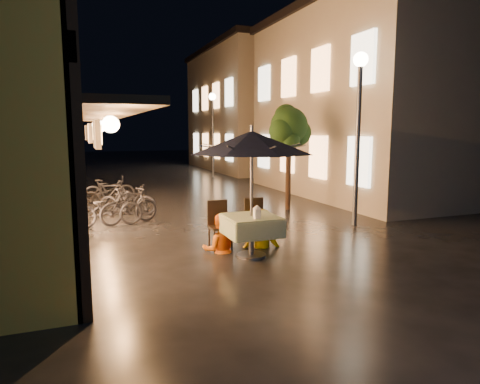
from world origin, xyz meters
name	(u,v)px	position (x,y,z in m)	size (l,w,h in m)	color
ground	(283,260)	(0.00, 0.00, 0.00)	(90.00, 90.00, 0.00)	black
east_building_near	(386,103)	(7.49, 6.50, 3.41)	(7.30, 9.30, 6.80)	#9E957E
east_building_far	(262,110)	(7.49, 18.00, 3.66)	(7.30, 10.30, 7.30)	#9E957E
street_tree	(289,129)	(2.41, 4.51, 2.42)	(1.43, 1.20, 3.15)	black
streetlamp_near	(359,108)	(3.00, 2.00, 2.92)	(0.36, 0.36, 4.23)	#59595E
streetlamp_far	(213,120)	(3.00, 14.00, 2.92)	(0.36, 0.36, 4.23)	#59595E
cafe_table	(251,226)	(-0.47, 0.42, 0.59)	(0.99, 0.99, 0.78)	#59595E
patio_umbrella	(252,142)	(-0.47, 0.42, 2.15)	(2.33, 2.33, 2.46)	#59595E
cafe_chair_left	(219,222)	(-0.87, 1.16, 0.54)	(0.42, 0.42, 0.97)	black
cafe_chair_right	(256,219)	(-0.07, 1.16, 0.54)	(0.42, 0.42, 0.97)	black
table_lantern	(257,211)	(-0.47, 0.16, 0.92)	(0.16, 0.16, 0.25)	white
person_orange	(220,215)	(-0.91, 0.98, 0.73)	(0.71, 0.55, 1.45)	orange
person_yellow	(261,210)	(-0.02, 0.99, 0.75)	(0.97, 0.56, 1.51)	#FFC900
bicycle_0	(108,209)	(-2.82, 4.01, 0.45)	(0.59, 1.70, 0.89)	black
bicycle_1	(129,206)	(-2.29, 4.15, 0.47)	(0.44, 1.57, 0.94)	black
bicycle_2	(127,200)	(-2.20, 5.42, 0.42)	(0.56, 1.60, 0.84)	black
bicycle_3	(108,196)	(-2.68, 6.10, 0.48)	(0.45, 1.59, 0.95)	black
bicycle_4	(110,189)	(-2.50, 8.00, 0.43)	(0.57, 1.63, 0.86)	black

